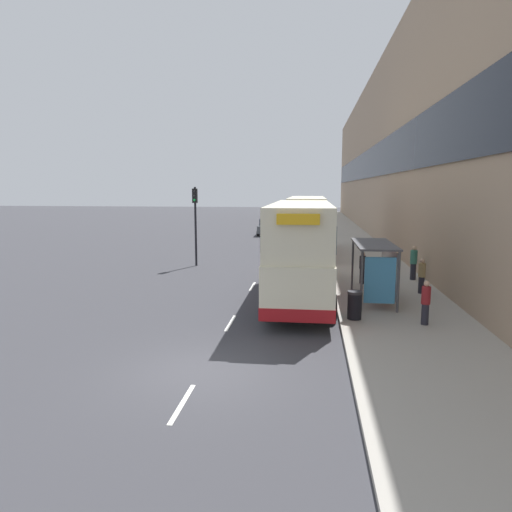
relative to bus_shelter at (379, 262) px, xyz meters
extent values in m
plane|color=#38383D|center=(-5.77, -7.92, -1.88)|extent=(220.00, 220.00, 0.00)
cube|color=#A39E93|center=(0.73, 30.58, -1.81)|extent=(5.00, 93.00, 0.14)
cube|color=#9E846B|center=(4.73, 30.58, 6.54)|extent=(3.00, 93.00, 16.83)
cube|color=black|center=(3.19, 30.58, 5.70)|extent=(0.12, 89.28, 3.03)
cube|color=silver|center=(-5.77, -9.82, -1.87)|extent=(0.12, 2.00, 0.01)
cube|color=silver|center=(-5.77, -3.39, -1.87)|extent=(0.12, 2.00, 0.01)
cube|color=silver|center=(-5.77, 3.03, -1.87)|extent=(0.12, 2.00, 0.01)
cube|color=silver|center=(-5.77, 9.46, -1.87)|extent=(0.12, 2.00, 0.01)
cube|color=silver|center=(-5.77, 15.89, -1.87)|extent=(0.12, 2.00, 0.01)
cube|color=silver|center=(-5.77, 22.31, -1.87)|extent=(0.12, 2.00, 0.01)
cube|color=silver|center=(-5.77, 28.74, -1.87)|extent=(0.12, 2.00, 0.01)
cube|color=silver|center=(-5.77, 35.16, -1.87)|extent=(0.12, 2.00, 0.01)
cube|color=silver|center=(-5.77, 41.59, -1.87)|extent=(0.12, 2.00, 0.01)
cube|color=#4C4C51|center=(-0.17, 0.35, 0.70)|extent=(1.60, 4.20, 0.08)
cylinder|color=#4C4C51|center=(-0.87, -1.65, -0.54)|extent=(0.10, 0.10, 2.40)
cylinder|color=#4C4C51|center=(-0.87, 2.35, -0.54)|extent=(0.10, 0.10, 2.40)
cylinder|color=#4C4C51|center=(0.53, -1.65, -0.54)|extent=(0.10, 0.10, 2.40)
cylinder|color=#4C4C51|center=(0.53, 2.35, -0.54)|extent=(0.10, 0.10, 2.40)
cube|color=#99A8B2|center=(0.50, 0.35, -0.42)|extent=(0.04, 3.68, 1.92)
cube|color=#3F8CBF|center=(-0.17, -1.59, -0.49)|extent=(1.19, 0.10, 1.82)
cube|color=maroon|center=(0.07, 0.35, -1.29)|extent=(0.36, 2.80, 0.08)
cube|color=beige|center=(-3.30, 0.74, -0.45)|extent=(2.55, 10.83, 1.85)
cube|color=beige|center=(-3.30, 0.74, 1.45)|extent=(2.50, 10.51, 1.95)
cube|color=maroon|center=(-3.30, 0.74, -1.15)|extent=(2.58, 10.89, 0.45)
cube|color=#2D3847|center=(-3.30, 0.74, -0.08)|extent=(2.58, 10.18, 0.81)
cube|color=#2D3847|center=(-3.30, 0.74, 1.35)|extent=(2.55, 10.18, 0.94)
cube|color=yellow|center=(-3.30, -4.65, 2.07)|extent=(1.40, 0.08, 0.36)
cylinder|color=black|center=(-4.57, 4.42, -1.38)|extent=(0.30, 1.00, 1.00)
cylinder|color=black|center=(-2.02, 4.42, -1.38)|extent=(0.30, 1.00, 1.00)
cylinder|color=black|center=(-4.57, -2.62, -1.38)|extent=(0.30, 1.00, 1.00)
cylinder|color=black|center=(-2.02, -2.62, -1.38)|extent=(0.30, 1.00, 1.00)
cube|color=beige|center=(-3.18, 14.01, -0.45)|extent=(2.55, 11.15, 1.85)
cube|color=beige|center=(-3.18, 14.01, 1.45)|extent=(2.50, 10.82, 1.95)
cube|color=maroon|center=(-3.18, 14.01, -1.15)|extent=(2.58, 11.21, 0.45)
cube|color=#2D3847|center=(-3.18, 14.01, -0.08)|extent=(2.58, 10.48, 0.81)
cube|color=#2D3847|center=(-3.18, 14.01, 1.35)|extent=(2.55, 10.48, 0.94)
cube|color=yellow|center=(-3.18, 8.46, 2.07)|extent=(1.40, 0.08, 0.36)
cylinder|color=black|center=(-4.45, 17.81, -1.38)|extent=(0.30, 1.00, 1.00)
cylinder|color=black|center=(-1.90, 17.81, -1.38)|extent=(0.30, 1.00, 1.00)
cylinder|color=black|center=(-4.45, 10.56, -1.38)|extent=(0.30, 1.00, 1.00)
cylinder|color=black|center=(-1.90, 10.56, -1.38)|extent=(0.30, 1.00, 1.00)
cube|color=black|center=(-7.48, 62.84, -1.18)|extent=(1.85, 4.31, 0.79)
cube|color=#2D3847|center=(-7.48, 63.06, -0.47)|extent=(1.63, 2.07, 0.64)
cylinder|color=black|center=(-6.56, 61.50, -1.58)|extent=(0.20, 0.60, 0.60)
cylinder|color=black|center=(-8.41, 61.50, -1.58)|extent=(0.20, 0.60, 0.60)
cylinder|color=black|center=(-6.56, 64.18, -1.58)|extent=(0.20, 0.60, 0.60)
cylinder|color=black|center=(-8.41, 64.18, -1.58)|extent=(0.20, 0.60, 0.60)
cube|color=#4C5156|center=(-7.49, 28.98, -1.19)|extent=(1.75, 4.31, 0.78)
cube|color=#2D3847|center=(-7.49, 29.20, -0.47)|extent=(1.54, 2.07, 0.64)
cylinder|color=black|center=(-6.61, 27.65, -1.58)|extent=(0.20, 0.60, 0.60)
cylinder|color=black|center=(-8.36, 27.65, -1.58)|extent=(0.20, 0.60, 0.60)
cylinder|color=black|center=(-6.61, 30.32, -1.58)|extent=(0.20, 0.60, 0.60)
cylinder|color=black|center=(-8.36, 30.32, -1.58)|extent=(0.20, 0.60, 0.60)
cube|color=#B7B799|center=(-7.64, 47.91, -1.18)|extent=(1.80, 4.27, 0.79)
cube|color=#2D3847|center=(-7.64, 48.12, -0.46)|extent=(1.58, 2.05, 0.65)
cylinder|color=black|center=(-6.74, 46.59, -1.58)|extent=(0.20, 0.60, 0.60)
cylinder|color=black|center=(-8.54, 46.59, -1.58)|extent=(0.20, 0.60, 0.60)
cylinder|color=black|center=(-6.74, 49.23, -1.58)|extent=(0.20, 0.60, 0.60)
cylinder|color=black|center=(-8.54, 49.23, -1.58)|extent=(0.20, 0.60, 0.60)
cylinder|color=#23232D|center=(2.54, 5.08, -1.30)|extent=(0.29, 0.29, 0.86)
cylinder|color=#337260|center=(2.54, 5.08, -0.51)|extent=(0.36, 0.36, 0.72)
sphere|color=tan|center=(2.54, 5.08, -0.04)|extent=(0.23, 0.23, 0.23)
cylinder|color=#23232D|center=(2.23, 1.86, -1.35)|extent=(0.26, 0.26, 0.77)
cylinder|color=#997F51|center=(2.23, 1.86, -0.65)|extent=(0.32, 0.32, 0.64)
sphere|color=tan|center=(2.23, 1.86, -0.22)|extent=(0.21, 0.21, 0.21)
cylinder|color=#23232D|center=(1.20, -3.19, -1.36)|extent=(0.26, 0.26, 0.75)
cylinder|color=maroon|center=(1.20, -3.19, -0.67)|extent=(0.31, 0.31, 0.63)
sphere|color=tan|center=(1.20, -3.19, -0.25)|extent=(0.20, 0.20, 0.20)
cylinder|color=#23232D|center=(-0.24, 3.78, -1.35)|extent=(0.26, 0.26, 0.77)
cylinder|color=#26262D|center=(-0.24, 3.78, -0.64)|extent=(0.32, 0.32, 0.64)
sphere|color=tan|center=(-0.24, 3.78, -0.22)|extent=(0.21, 0.21, 0.21)
cylinder|color=#23232D|center=(0.72, 0.53, -1.32)|extent=(0.28, 0.28, 0.83)
cylinder|color=#26262D|center=(0.72, 0.53, -0.57)|extent=(0.34, 0.34, 0.69)
sphere|color=tan|center=(0.72, 0.53, -0.11)|extent=(0.22, 0.22, 0.22)
cylinder|color=black|center=(-1.22, -2.75, -1.26)|extent=(0.52, 0.52, 0.95)
cylinder|color=#2D2D33|center=(-1.22, -2.75, -0.74)|extent=(0.55, 0.55, 0.10)
cylinder|color=black|center=(-10.17, 8.85, 0.64)|extent=(0.14, 0.14, 5.03)
cube|color=black|center=(-10.17, 8.80, 2.60)|extent=(0.30, 0.24, 0.90)
sphere|color=#2D2D2D|center=(-10.17, 8.68, 2.87)|extent=(0.16, 0.16, 0.16)
sphere|color=#2D2D2D|center=(-10.17, 8.68, 2.60)|extent=(0.16, 0.16, 0.16)
sphere|color=#19D84C|center=(-10.17, 8.68, 2.33)|extent=(0.16, 0.16, 0.16)
camera|label=1|loc=(-2.89, -19.48, 3.06)|focal=32.00mm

